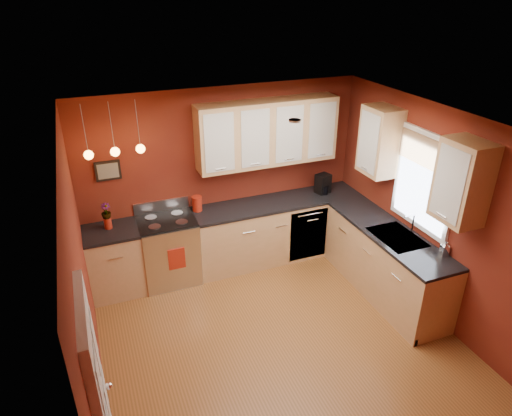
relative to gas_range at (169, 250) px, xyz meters
name	(u,v)px	position (x,y,z in m)	size (l,w,h in m)	color
floor	(282,345)	(0.92, -1.80, -0.48)	(4.20, 4.20, 0.00)	brown
ceiling	(290,130)	(0.92, -1.80, 2.12)	(4.00, 4.20, 0.02)	white
wall_back	(224,178)	(0.92, 0.30, 0.82)	(4.00, 0.02, 2.60)	maroon
wall_front	(419,407)	(0.92, -3.90, 0.82)	(4.00, 0.02, 2.60)	maroon
wall_left	(84,294)	(-1.08, -1.80, 0.82)	(0.02, 4.20, 2.60)	maroon
wall_right	(438,218)	(2.92, -1.80, 0.82)	(0.02, 4.20, 2.60)	maroon
base_cabinets_back_left	(115,262)	(-0.73, 0.00, -0.03)	(0.70, 0.60, 0.90)	tan
base_cabinets_back_right	(278,230)	(1.65, 0.00, -0.03)	(2.54, 0.60, 0.90)	tan
base_cabinets_right	(385,263)	(2.62, -1.35, -0.03)	(0.60, 2.10, 0.90)	tan
counter_back_left	(110,232)	(-0.73, 0.00, 0.44)	(0.70, 0.62, 0.04)	black
counter_back_right	(278,202)	(1.65, 0.00, 0.44)	(2.54, 0.62, 0.04)	black
counter_right	(390,233)	(2.62, -1.35, 0.44)	(0.62, 2.10, 0.04)	black
gas_range	(169,250)	(0.00, 0.00, 0.00)	(0.76, 0.64, 1.11)	silver
dishwasher_front	(308,235)	(2.02, -0.29, -0.03)	(0.60, 0.02, 0.80)	silver
sink	(397,238)	(2.62, -1.50, 0.43)	(0.50, 0.70, 0.33)	gray
window	(425,179)	(2.89, -1.50, 1.21)	(0.06, 1.02, 1.22)	white
upper_cabinets_back	(268,133)	(1.52, 0.12, 1.47)	(2.00, 0.35, 0.90)	tan
upper_cabinets_right	(417,159)	(2.75, -1.48, 1.47)	(0.35, 1.95, 0.90)	tan
wall_picture	(108,171)	(-0.63, 0.28, 1.17)	(0.32, 0.03, 0.26)	black
pendant_lights	(115,151)	(-0.53, -0.05, 1.53)	(0.71, 0.11, 0.66)	gray
red_canister	(197,204)	(0.47, 0.14, 0.57)	(0.14, 0.14, 0.21)	#A72312
red_vase	(108,223)	(-0.74, 0.07, 0.54)	(0.10, 0.10, 0.15)	#A72312
flowers	(106,212)	(-0.74, 0.07, 0.70)	(0.12, 0.12, 0.22)	#A72312
coffee_maker	(323,184)	(2.40, 0.02, 0.59)	(0.24, 0.24, 0.29)	black
soap_pump	(445,248)	(2.86, -2.05, 0.55)	(0.09, 0.09, 0.19)	white
dish_towel	(177,259)	(0.04, -0.33, 0.04)	(0.23, 0.02, 0.31)	#A72312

